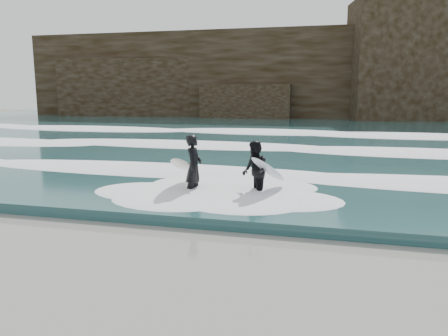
{
  "coord_description": "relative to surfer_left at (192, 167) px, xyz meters",
  "views": [
    {
      "loc": [
        1.66,
        -6.71,
        3.35
      ],
      "look_at": [
        -1.56,
        6.03,
        1.0
      ],
      "focal_mm": 35.0,
      "sensor_mm": 36.0,
      "label": 1
    }
  ],
  "objects": [
    {
      "name": "foam_near",
      "position": [
        2.58,
        3.04,
        -0.61
      ],
      "size": [
        60.0,
        3.2,
        0.2
      ],
      "primitive_type": "ellipsoid",
      "color": "white",
      "rests_on": "sea"
    },
    {
      "name": "foam_far",
      "position": [
        2.58,
        19.04,
        -0.56
      ],
      "size": [
        60.0,
        4.8,
        0.3
      ],
      "primitive_type": "ellipsoid",
      "color": "white",
      "rests_on": "sea"
    },
    {
      "name": "foam_mid",
      "position": [
        2.58,
        10.04,
        -0.59
      ],
      "size": [
        60.0,
        4.0,
        0.24
      ],
      "primitive_type": "ellipsoid",
      "color": "white",
      "rests_on": "sea"
    },
    {
      "name": "headland",
      "position": [
        2.58,
        40.04,
        3.99
      ],
      "size": [
        70.0,
        9.0,
        10.0
      ],
      "primitive_type": "cube",
      "color": "black",
      "rests_on": "ground"
    },
    {
      "name": "surfer_left",
      "position": [
        0.0,
        0.0,
        0.0
      ],
      "size": [
        1.09,
        2.18,
        2.01
      ],
      "color": "black",
      "rests_on": "ground"
    },
    {
      "name": "sea",
      "position": [
        2.58,
        23.04,
        -0.86
      ],
      "size": [
        90.0,
        52.0,
        0.3
      ],
      "primitive_type": "cube",
      "color": "#204547",
      "rests_on": "ground"
    },
    {
      "name": "ground",
      "position": [
        2.58,
        -5.96,
        -1.01
      ],
      "size": [
        120.0,
        120.0,
        0.0
      ],
      "primitive_type": "plane",
      "color": "#796C55",
      "rests_on": "ground"
    },
    {
      "name": "surfer_right",
      "position": [
        1.99,
        0.16,
        -0.08
      ],
      "size": [
        1.53,
        1.85,
        1.85
      ],
      "color": "black",
      "rests_on": "ground"
    }
  ]
}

